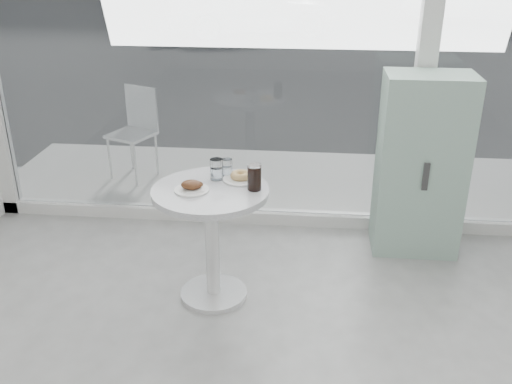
# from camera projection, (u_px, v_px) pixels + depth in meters

# --- Properties ---
(room_shell) EXTENTS (6.00, 6.00, 6.00)m
(room_shell) POSITION_uv_depth(u_px,v_px,m) (234.00, 161.00, 0.72)
(room_shell) COLOR silver
(room_shell) RESTS_ON ground
(storefront) EXTENTS (5.00, 0.14, 3.00)m
(storefront) POSITION_uv_depth(u_px,v_px,m) (313.00, 8.00, 4.03)
(storefront) COLOR white
(storefront) RESTS_ON ground
(main_table) EXTENTS (0.72, 0.72, 0.77)m
(main_table) POSITION_uv_depth(u_px,v_px,m) (211.00, 221.00, 3.55)
(main_table) COLOR white
(main_table) RESTS_ON ground
(patio_deck) EXTENTS (5.60, 1.60, 0.05)m
(patio_deck) POSITION_uv_depth(u_px,v_px,m) (299.00, 183.00, 5.45)
(patio_deck) COLOR silver
(patio_deck) RESTS_ON ground
(street) EXTENTS (40.00, 24.00, 0.00)m
(street) POSITION_uv_depth(u_px,v_px,m) (312.00, 20.00, 16.54)
(street) COLOR #3B3B3B
(street) RESTS_ON ground
(mint_cabinet) EXTENTS (0.61, 0.43, 1.33)m
(mint_cabinet) POSITION_uv_depth(u_px,v_px,m) (421.00, 165.00, 4.11)
(mint_cabinet) COLOR #89AF9E
(mint_cabinet) RESTS_ON ground
(patio_chair) EXTENTS (0.49, 0.49, 0.85)m
(patio_chair) POSITION_uv_depth(u_px,v_px,m) (136.00, 126.00, 5.39)
(patio_chair) COLOR white
(patio_chair) RESTS_ON patio_deck
(car_white) EXTENTS (4.32, 2.54, 1.38)m
(car_white) POSITION_uv_depth(u_px,v_px,m) (250.00, 5.00, 13.68)
(car_white) COLOR silver
(car_white) RESTS_ON street
(plate_fritter) EXTENTS (0.21, 0.21, 0.07)m
(plate_fritter) POSITION_uv_depth(u_px,v_px,m) (192.00, 187.00, 3.42)
(plate_fritter) COLOR white
(plate_fritter) RESTS_ON main_table
(plate_donut) EXTENTS (0.23, 0.23, 0.05)m
(plate_donut) POSITION_uv_depth(u_px,v_px,m) (241.00, 177.00, 3.58)
(plate_donut) COLOR white
(plate_donut) RESTS_ON main_table
(water_tumbler_a) EXTENTS (0.08, 0.08, 0.13)m
(water_tumbler_a) POSITION_uv_depth(u_px,v_px,m) (217.00, 170.00, 3.58)
(water_tumbler_a) COLOR white
(water_tumbler_a) RESTS_ON main_table
(water_tumbler_b) EXTENTS (0.07, 0.07, 0.11)m
(water_tumbler_b) POSITION_uv_depth(u_px,v_px,m) (227.00, 168.00, 3.64)
(water_tumbler_b) COLOR white
(water_tumbler_b) RESTS_ON main_table
(cola_glass) EXTENTS (0.08, 0.08, 0.16)m
(cola_glass) POSITION_uv_depth(u_px,v_px,m) (254.00, 178.00, 3.42)
(cola_glass) COLOR white
(cola_glass) RESTS_ON main_table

